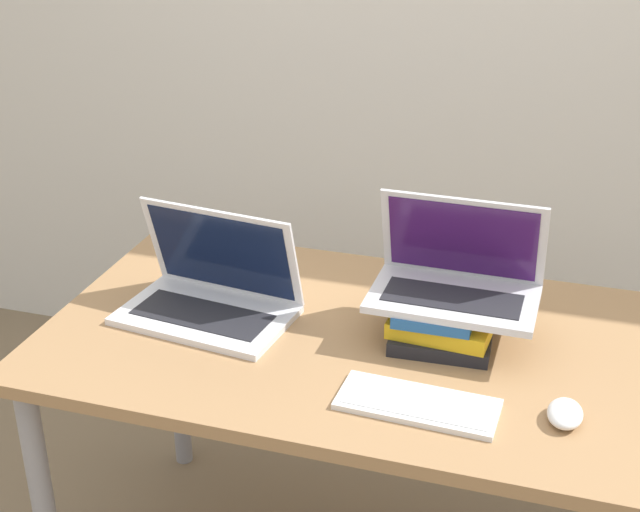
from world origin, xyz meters
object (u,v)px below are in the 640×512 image
object	(u,v)px
laptop_left	(211,294)
book_stack	(443,320)
laptop_on_books	(456,278)
wireless_keyboard	(418,404)
mouse	(565,414)

from	to	relation	value
laptop_left	book_stack	xyz separation A→B (m)	(0.52, 0.05, -0.01)
laptop_left	book_stack	size ratio (longest dim) A/B	1.71
laptop_on_books	wireless_keyboard	xyz separation A→B (m)	(-0.02, -0.29, -0.13)
laptop_left	laptop_on_books	xyz separation A→B (m)	(0.54, 0.07, 0.09)
laptop_left	mouse	world-z (taller)	laptop_left
laptop_left	book_stack	bearing A→B (deg)	5.33
book_stack	wireless_keyboard	xyz separation A→B (m)	(0.00, -0.27, -0.04)
wireless_keyboard	mouse	xyz separation A→B (m)	(0.27, 0.04, 0.01)
book_stack	laptop_left	bearing A→B (deg)	-174.67
laptop_on_books	mouse	world-z (taller)	laptop_on_books
laptop_left	wireless_keyboard	bearing A→B (deg)	-23.28
laptop_on_books	mouse	size ratio (longest dim) A/B	3.70
book_stack	mouse	xyz separation A→B (m)	(0.27, -0.24, -0.03)
book_stack	wireless_keyboard	bearing A→B (deg)	-89.73
wireless_keyboard	book_stack	bearing A→B (deg)	90.27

